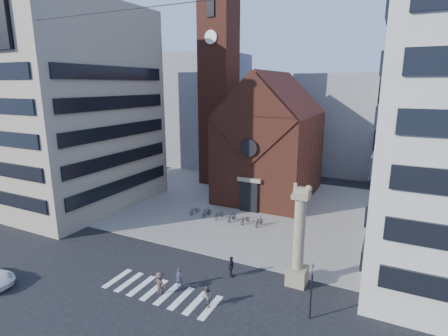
{
  "coord_description": "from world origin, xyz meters",
  "views": [
    {
      "loc": [
        16.09,
        -23.03,
        16.23
      ],
      "look_at": [
        0.78,
        8.0,
        7.87
      ],
      "focal_mm": 28.0,
      "sensor_mm": 36.0,
      "label": 1
    }
  ],
  "objects_px": {
    "pedestrian_1": "(207,297)",
    "pedestrian_2": "(231,267)",
    "traffic_light": "(311,290)",
    "scooter_0": "(195,210)",
    "pedestrian_0": "(179,278)",
    "lion_column": "(299,246)"
  },
  "relations": [
    {
      "from": "traffic_light",
      "to": "scooter_0",
      "type": "bearing_deg",
      "value": 142.0
    },
    {
      "from": "lion_column",
      "to": "pedestrian_1",
      "type": "xyz_separation_m",
      "value": [
        -5.2,
        -6.04,
        -2.62
      ]
    },
    {
      "from": "traffic_light",
      "to": "pedestrian_0",
      "type": "xyz_separation_m",
      "value": [
        -10.52,
        -0.69,
        -1.47
      ]
    },
    {
      "from": "lion_column",
      "to": "pedestrian_1",
      "type": "relative_size",
      "value": 5.15
    },
    {
      "from": "traffic_light",
      "to": "pedestrian_1",
      "type": "distance_m",
      "value": 7.62
    },
    {
      "from": "lion_column",
      "to": "pedestrian_2",
      "type": "relative_size",
      "value": 4.63
    },
    {
      "from": "scooter_0",
      "to": "pedestrian_0",
      "type": "bearing_deg",
      "value": -54.44
    },
    {
      "from": "traffic_light",
      "to": "scooter_0",
      "type": "distance_m",
      "value": 22.68
    },
    {
      "from": "pedestrian_1",
      "to": "scooter_0",
      "type": "xyz_separation_m",
      "value": [
        -10.63,
        15.96,
        -0.3
      ]
    },
    {
      "from": "pedestrian_1",
      "to": "pedestrian_2",
      "type": "height_order",
      "value": "pedestrian_2"
    },
    {
      "from": "pedestrian_0",
      "to": "pedestrian_1",
      "type": "distance_m",
      "value": 3.59
    },
    {
      "from": "lion_column",
      "to": "traffic_light",
      "type": "bearing_deg",
      "value": -63.54
    },
    {
      "from": "pedestrian_2",
      "to": "traffic_light",
      "type": "bearing_deg",
      "value": -115.1
    },
    {
      "from": "pedestrian_2",
      "to": "lion_column",
      "type": "bearing_deg",
      "value": -81.08
    },
    {
      "from": "pedestrian_1",
      "to": "pedestrian_0",
      "type": "bearing_deg",
      "value": -160.1
    },
    {
      "from": "traffic_light",
      "to": "pedestrian_2",
      "type": "distance_m",
      "value": 7.93
    },
    {
      "from": "traffic_light",
      "to": "pedestrian_0",
      "type": "distance_m",
      "value": 10.64
    },
    {
      "from": "lion_column",
      "to": "pedestrian_1",
      "type": "bearing_deg",
      "value": -130.76
    },
    {
      "from": "traffic_light",
      "to": "pedestrian_2",
      "type": "relative_size",
      "value": 2.3
    },
    {
      "from": "lion_column",
      "to": "pedestrian_2",
      "type": "bearing_deg",
      "value": -165.41
    },
    {
      "from": "traffic_light",
      "to": "pedestrian_1",
      "type": "relative_size",
      "value": 2.55
    },
    {
      "from": "pedestrian_0",
      "to": "scooter_0",
      "type": "distance_m",
      "value": 16.34
    }
  ]
}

